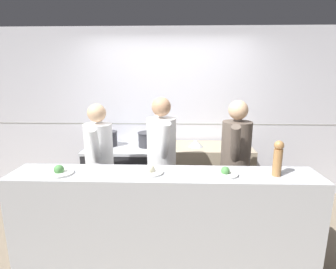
{
  "coord_description": "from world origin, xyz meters",
  "views": [
    {
      "loc": [
        0.11,
        -2.59,
        1.92
      ],
      "look_at": [
        -0.0,
        0.72,
        1.15
      ],
      "focal_mm": 28.0,
      "sensor_mm": 36.0,
      "label": 1
    }
  ],
  "objects_px": {
    "plated_dish_appetiser": "(150,171)",
    "chef_head_cook": "(100,163)",
    "sauce_pot": "(148,139)",
    "stock_pot": "(109,138)",
    "pepper_mill": "(278,157)",
    "oven_range": "(129,175)",
    "chef_sous": "(162,160)",
    "plated_dish_main": "(59,172)",
    "plated_dish_dessert": "(225,173)",
    "chef_line": "(235,163)",
    "mixing_bowl_steel": "(196,143)"
  },
  "relations": [
    {
      "from": "oven_range",
      "to": "plated_dish_main",
      "type": "bearing_deg",
      "value": -104.87
    },
    {
      "from": "chef_head_cook",
      "to": "plated_dish_main",
      "type": "bearing_deg",
      "value": -112.54
    },
    {
      "from": "stock_pot",
      "to": "mixing_bowl_steel",
      "type": "height_order",
      "value": "stock_pot"
    },
    {
      "from": "plated_dish_appetiser",
      "to": "stock_pot",
      "type": "bearing_deg",
      "value": 118.07
    },
    {
      "from": "plated_dish_appetiser",
      "to": "chef_head_cook",
      "type": "height_order",
      "value": "chef_head_cook"
    },
    {
      "from": "chef_head_cook",
      "to": "chef_line",
      "type": "bearing_deg",
      "value": -6.44
    },
    {
      "from": "mixing_bowl_steel",
      "to": "plated_dish_main",
      "type": "xyz_separation_m",
      "value": [
        -1.37,
        -1.37,
        0.08
      ]
    },
    {
      "from": "sauce_pot",
      "to": "plated_dish_dessert",
      "type": "relative_size",
      "value": 1.24
    },
    {
      "from": "chef_head_cook",
      "to": "chef_line",
      "type": "relative_size",
      "value": 0.97
    },
    {
      "from": "stock_pot",
      "to": "plated_dish_main",
      "type": "xyz_separation_m",
      "value": [
        -0.09,
        -1.47,
        0.04
      ]
    },
    {
      "from": "plated_dish_dessert",
      "to": "chef_line",
      "type": "bearing_deg",
      "value": 69.51
    },
    {
      "from": "sauce_pot",
      "to": "plated_dish_dessert",
      "type": "height_order",
      "value": "plated_dish_dessert"
    },
    {
      "from": "oven_range",
      "to": "plated_dish_appetiser",
      "type": "bearing_deg",
      "value": -71.0
    },
    {
      "from": "oven_range",
      "to": "plated_dish_dessert",
      "type": "relative_size",
      "value": 5.1
    },
    {
      "from": "plated_dish_main",
      "to": "mixing_bowl_steel",
      "type": "bearing_deg",
      "value": 45.03
    },
    {
      "from": "sauce_pot",
      "to": "stock_pot",
      "type": "bearing_deg",
      "value": 177.56
    },
    {
      "from": "pepper_mill",
      "to": "chef_sous",
      "type": "relative_size",
      "value": 0.2
    },
    {
      "from": "pepper_mill",
      "to": "chef_head_cook",
      "type": "bearing_deg",
      "value": 161.31
    },
    {
      "from": "chef_head_cook",
      "to": "plated_dish_appetiser",
      "type": "bearing_deg",
      "value": -48.26
    },
    {
      "from": "sauce_pot",
      "to": "chef_sous",
      "type": "xyz_separation_m",
      "value": [
        0.25,
        -0.76,
        -0.06
      ]
    },
    {
      "from": "plated_dish_main",
      "to": "plated_dish_appetiser",
      "type": "relative_size",
      "value": 1.06
    },
    {
      "from": "stock_pot",
      "to": "oven_range",
      "type": "bearing_deg",
      "value": -11.51
    },
    {
      "from": "mixing_bowl_steel",
      "to": "plated_dish_appetiser",
      "type": "bearing_deg",
      "value": -111.57
    },
    {
      "from": "pepper_mill",
      "to": "chef_line",
      "type": "relative_size",
      "value": 0.2
    },
    {
      "from": "sauce_pot",
      "to": "plated_dish_appetiser",
      "type": "bearing_deg",
      "value": -82.85
    },
    {
      "from": "pepper_mill",
      "to": "chef_head_cook",
      "type": "height_order",
      "value": "chef_head_cook"
    },
    {
      "from": "plated_dish_main",
      "to": "chef_head_cook",
      "type": "height_order",
      "value": "chef_head_cook"
    },
    {
      "from": "sauce_pot",
      "to": "plated_dish_appetiser",
      "type": "distance_m",
      "value": 1.42
    },
    {
      "from": "sauce_pot",
      "to": "chef_sous",
      "type": "distance_m",
      "value": 0.8
    },
    {
      "from": "chef_sous",
      "to": "chef_line",
      "type": "distance_m",
      "value": 0.86
    },
    {
      "from": "stock_pot",
      "to": "plated_dish_dessert",
      "type": "bearing_deg",
      "value": -44.85
    },
    {
      "from": "sauce_pot",
      "to": "plated_dish_main",
      "type": "bearing_deg",
      "value": -114.85
    },
    {
      "from": "stock_pot",
      "to": "sauce_pot",
      "type": "height_order",
      "value": "stock_pot"
    },
    {
      "from": "chef_line",
      "to": "plated_dish_dessert",
      "type": "bearing_deg",
      "value": -94.99
    },
    {
      "from": "pepper_mill",
      "to": "chef_line",
      "type": "xyz_separation_m",
      "value": [
        -0.24,
        0.61,
        -0.27
      ]
    },
    {
      "from": "mixing_bowl_steel",
      "to": "chef_sous",
      "type": "relative_size",
      "value": 0.12
    },
    {
      "from": "oven_range",
      "to": "mixing_bowl_steel",
      "type": "distance_m",
      "value": 1.12
    },
    {
      "from": "sauce_pot",
      "to": "chef_head_cook",
      "type": "distance_m",
      "value": 0.95
    },
    {
      "from": "sauce_pot",
      "to": "plated_dish_appetiser",
      "type": "xyz_separation_m",
      "value": [
        0.18,
        -1.4,
        0.04
      ]
    },
    {
      "from": "mixing_bowl_steel",
      "to": "pepper_mill",
      "type": "distance_m",
      "value": 1.51
    },
    {
      "from": "plated_dish_appetiser",
      "to": "chef_sous",
      "type": "distance_m",
      "value": 0.65
    },
    {
      "from": "chef_sous",
      "to": "mixing_bowl_steel",
      "type": "bearing_deg",
      "value": 43.75
    },
    {
      "from": "oven_range",
      "to": "sauce_pot",
      "type": "xyz_separation_m",
      "value": [
        0.3,
        0.03,
        0.55
      ]
    },
    {
      "from": "stock_pot",
      "to": "plated_dish_main",
      "type": "bearing_deg",
      "value": -93.32
    },
    {
      "from": "stock_pot",
      "to": "chef_line",
      "type": "distance_m",
      "value": 1.89
    },
    {
      "from": "sauce_pot",
      "to": "mixing_bowl_steel",
      "type": "relative_size",
      "value": 1.42
    },
    {
      "from": "plated_dish_appetiser",
      "to": "chef_head_cook",
      "type": "distance_m",
      "value": 0.9
    },
    {
      "from": "plated_dish_appetiser",
      "to": "sauce_pot",
      "type": "bearing_deg",
      "value": 97.15
    },
    {
      "from": "oven_range",
      "to": "pepper_mill",
      "type": "distance_m",
      "value": 2.27
    },
    {
      "from": "mixing_bowl_steel",
      "to": "chef_line",
      "type": "distance_m",
      "value": 0.84
    }
  ]
}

